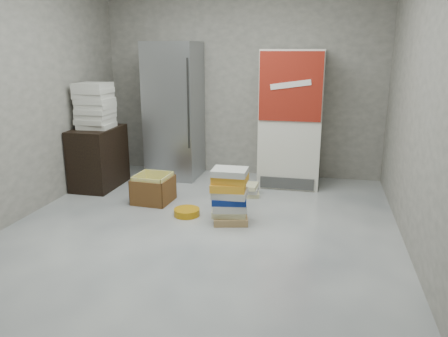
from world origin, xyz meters
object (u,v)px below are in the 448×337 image
coke_cooler (291,118)px  wood_shelf (99,158)px  steel_fridge (174,111)px  cardboard_box (153,191)px  phonebook_stack_main (230,196)px

coke_cooler → wood_shelf: bearing=-163.7°
steel_fridge → wood_shelf: 1.23m
steel_fridge → cardboard_box: 1.41m
steel_fridge → phonebook_stack_main: bearing=-54.1°
coke_cooler → wood_shelf: coke_cooler is taller
phonebook_stack_main → wood_shelf: bearing=148.5°
cardboard_box → phonebook_stack_main: bearing=-18.8°
steel_fridge → phonebook_stack_main: (1.15, -1.58, -0.65)m
wood_shelf → cardboard_box: wood_shelf is taller
wood_shelf → cardboard_box: 1.06m
coke_cooler → cardboard_box: (-1.54, -1.15, -0.76)m
coke_cooler → cardboard_box: size_ratio=3.96×
cardboard_box → coke_cooler: bearing=40.3°
wood_shelf → coke_cooler: bearing=16.3°
coke_cooler → cardboard_box: coke_cooler is taller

